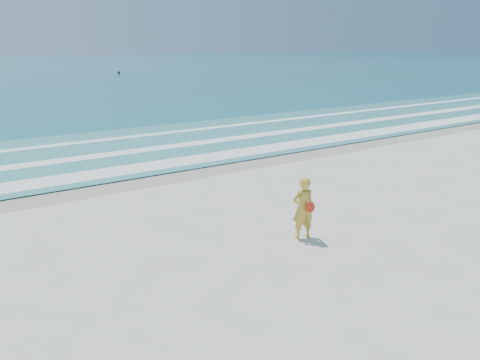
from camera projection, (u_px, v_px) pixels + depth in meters
ground at (335, 267)px, 10.25m from camera, size 400.00×400.00×0.00m
wet_sand at (162, 175)px, 17.43m from camera, size 400.00×2.40×0.00m
shallow at (116, 150)px, 21.40m from camera, size 400.00×10.00×0.01m
foam_near at (148, 166)px, 18.45m from camera, size 400.00×1.40×0.01m
foam_mid at (122, 153)px, 20.76m from camera, size 400.00×0.90×0.01m
foam_far at (99, 140)px, 23.39m from camera, size 400.00×0.60×0.01m
buoy at (119, 72)px, 75.37m from camera, size 0.39×0.39×0.39m
woman at (303, 208)px, 11.58m from camera, size 0.64×0.48×1.58m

